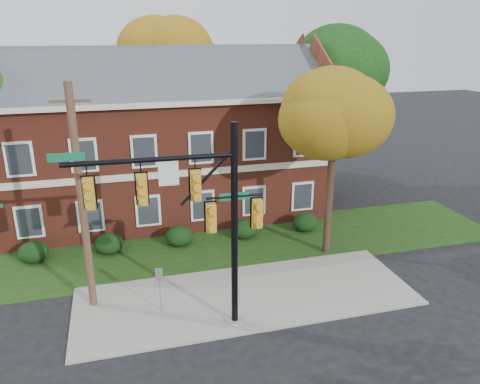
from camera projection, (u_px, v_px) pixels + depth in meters
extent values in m
plane|color=black|center=(254.00, 310.00, 18.64)|extent=(120.00, 120.00, 0.00)
cube|color=gray|center=(247.00, 296.00, 19.54)|extent=(14.00, 5.00, 0.08)
cube|color=#193811|center=(220.00, 246.00, 24.11)|extent=(30.00, 6.00, 0.04)
cube|color=maroon|center=(164.00, 155.00, 27.94)|extent=(18.00, 8.00, 7.00)
cube|color=beige|center=(161.00, 94.00, 26.76)|extent=(18.80, 8.80, 0.24)
cube|color=beige|center=(173.00, 174.00, 24.27)|extent=(18.00, 0.12, 0.35)
ellipsoid|color=black|center=(33.00, 252.00, 22.35)|extent=(1.40, 1.26, 1.05)
ellipsoid|color=black|center=(109.00, 244.00, 23.22)|extent=(1.40, 1.26, 1.05)
ellipsoid|color=black|center=(179.00, 236.00, 24.08)|extent=(1.40, 1.26, 1.05)
ellipsoid|color=black|center=(244.00, 229.00, 24.95)|extent=(1.40, 1.26, 1.05)
ellipsoid|color=black|center=(305.00, 222.00, 25.82)|extent=(1.40, 1.26, 1.05)
cylinder|color=black|center=(329.00, 198.00, 22.59)|extent=(0.36, 0.36, 5.76)
ellipsoid|color=#B2580F|center=(334.00, 124.00, 21.41)|extent=(4.25, 4.25, 3.60)
ellipsoid|color=#B2580F|center=(351.00, 112.00, 21.03)|extent=(3.50, 3.50, 3.00)
cylinder|color=black|center=(326.00, 140.00, 31.58)|extent=(0.36, 0.36, 7.04)
ellipsoid|color=black|center=(330.00, 74.00, 30.14)|extent=(5.95, 5.95, 5.04)
ellipsoid|color=black|center=(347.00, 64.00, 29.68)|extent=(4.90, 4.90, 4.20)
cylinder|color=black|center=(165.00, 124.00, 35.38)|extent=(0.36, 0.36, 7.68)
ellipsoid|color=#C75511|center=(162.00, 58.00, 33.81)|extent=(6.46, 6.46, 5.47)
ellipsoid|color=#C75511|center=(175.00, 50.00, 33.33)|extent=(5.32, 5.32, 4.56)
cylinder|color=gray|center=(235.00, 321.00, 17.76)|extent=(0.62, 0.62, 0.18)
cylinder|color=black|center=(234.00, 230.00, 16.52)|extent=(0.25, 0.25, 7.73)
cylinder|color=black|center=(150.00, 160.00, 14.99)|extent=(5.53, 0.30, 0.18)
cylinder|color=black|center=(234.00, 196.00, 16.11)|extent=(1.99, 0.13, 0.09)
cube|color=gold|center=(89.00, 194.00, 14.87)|extent=(0.49, 0.34, 1.28)
cube|color=gold|center=(142.00, 190.00, 15.24)|extent=(0.49, 0.34, 1.28)
cube|color=gold|center=(196.00, 186.00, 15.64)|extent=(0.49, 0.34, 1.28)
cube|color=silver|center=(169.00, 173.00, 15.28)|extent=(0.66, 0.06, 0.83)
cube|color=#0D663F|center=(66.00, 157.00, 14.34)|extent=(1.11, 0.07, 0.27)
cube|color=gold|center=(211.00, 218.00, 16.15)|extent=(0.49, 0.34, 1.28)
cube|color=gold|center=(257.00, 214.00, 16.53)|extent=(0.49, 0.34, 1.28)
cube|color=#0D663F|center=(234.00, 196.00, 16.11)|extent=(1.05, 0.07, 0.25)
cylinder|color=#4D3624|center=(82.00, 203.00, 17.48)|extent=(0.31, 0.31, 8.92)
cube|color=#4D3624|center=(70.00, 101.00, 16.25)|extent=(1.39, 0.14, 0.10)
cylinder|color=slate|center=(160.00, 291.00, 18.14)|extent=(0.06, 0.06, 1.96)
cube|color=slate|center=(159.00, 275.00, 17.90)|extent=(0.29, 0.10, 0.55)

